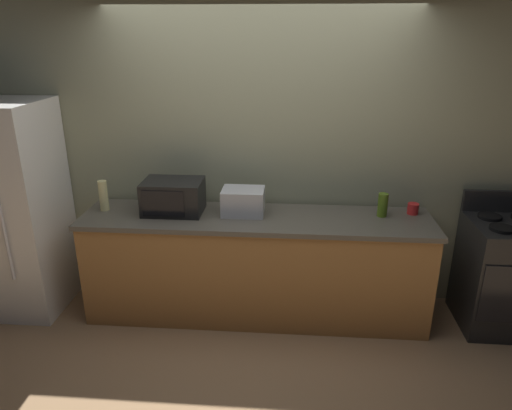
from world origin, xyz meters
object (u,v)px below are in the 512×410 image
bottle_olive_oil (383,205)px  mug_red (413,209)px  stove_range (502,274)px  toaster_oven (243,201)px  refrigerator (13,209)px  bottle_vinegar (103,196)px  microwave (173,197)px

bottle_olive_oil → mug_red: bearing=15.6°
bottle_olive_oil → mug_red: size_ratio=2.15×
stove_range → mug_red: bearing=167.2°
toaster_oven → refrigerator: bearing=-178.2°
refrigerator → mug_red: refrigerator is taller
stove_range → bottle_vinegar: (-3.27, 0.05, 0.57)m
refrigerator → stove_range: 4.07m
refrigerator → microwave: bearing=2.0°
stove_range → toaster_oven: 2.18m
toaster_oven → bottle_olive_oil: toaster_oven is taller
refrigerator → bottle_olive_oil: 3.07m
stove_range → bottle_olive_oil: size_ratio=5.64×
refrigerator → microwave: (1.37, 0.05, 0.13)m
refrigerator → mug_red: (3.32, 0.17, 0.04)m
microwave → bottle_olive_oil: 1.70m
stove_range → microwave: microwave is taller
refrigerator → bottle_vinegar: 0.79m
bottle_olive_oil → microwave: bearing=-178.5°
microwave → mug_red: 1.96m
stove_range → bottle_olive_oil: bottle_olive_oil is taller
bottle_vinegar → mug_red: bottle_vinegar is taller
microwave → mug_red: size_ratio=5.38×
microwave → refrigerator: bearing=-178.0°
microwave → toaster_oven: (0.58, 0.01, -0.03)m
toaster_oven → mug_red: (1.38, 0.10, -0.06)m
bottle_vinegar → mug_red: size_ratio=2.85×
stove_range → bottle_olive_oil: bearing=174.6°
bottle_vinegar → stove_range: bearing=-0.8°
stove_range → microwave: (-2.68, 0.05, 0.57)m
microwave → bottle_olive_oil: (1.70, 0.04, -0.04)m
bottle_vinegar → mug_red: 2.55m
microwave → bottle_olive_oil: bearing=1.5°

